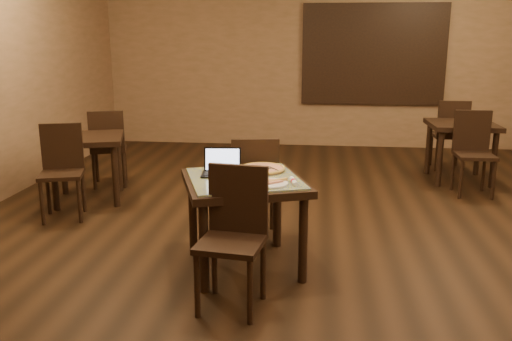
# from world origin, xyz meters

# --- Properties ---
(ground) EXTENTS (10.00, 10.00, 0.00)m
(ground) POSITION_xyz_m (0.00, 0.00, 0.00)
(ground) COLOR black
(ground) RESTS_ON ground
(wall_back) EXTENTS (8.00, 0.02, 3.00)m
(wall_back) POSITION_xyz_m (0.00, 5.00, 1.50)
(wall_back) COLOR #976D4D
(wall_back) RESTS_ON ground
(mural) EXTENTS (2.34, 0.05, 1.64)m
(mural) POSITION_xyz_m (0.50, 4.96, 1.55)
(mural) COLOR #22537F
(mural) RESTS_ON wall_back
(tiled_table) EXTENTS (1.17, 1.17, 0.76)m
(tiled_table) POSITION_xyz_m (-0.97, -0.17, 0.66)
(tiled_table) COLOR black
(tiled_table) RESTS_ON ground
(chair_main_near) EXTENTS (0.48, 0.48, 0.99)m
(chair_main_near) POSITION_xyz_m (-0.95, -0.78, 0.56)
(chair_main_near) COLOR black
(chair_main_near) RESTS_ON ground
(chair_main_far) EXTENTS (0.49, 0.49, 0.98)m
(chair_main_far) POSITION_xyz_m (-0.95, 0.45, 0.55)
(chair_main_far) COLOR black
(chair_main_far) RESTS_ON ground
(laptop) EXTENTS (0.32, 0.26, 0.21)m
(laptop) POSITION_xyz_m (-1.17, -0.07, 0.82)
(laptop) COLOR black
(laptop) RESTS_ON tiled_table
(plate) EXTENTS (0.28, 0.28, 0.02)m
(plate) POSITION_xyz_m (-0.75, -0.35, 0.77)
(plate) COLOR white
(plate) RESTS_ON tiled_table
(pizza_slice) EXTENTS (0.30, 0.30, 0.02)m
(pizza_slice) POSITION_xyz_m (-0.75, -0.35, 0.79)
(pizza_slice) COLOR beige
(pizza_slice) RESTS_ON plate
(pizza_pan) EXTENTS (0.35, 0.35, 0.01)m
(pizza_pan) POSITION_xyz_m (-0.85, 0.07, 0.77)
(pizza_pan) COLOR silver
(pizza_pan) RESTS_ON tiled_table
(pizza_whole) EXTENTS (0.38, 0.38, 0.03)m
(pizza_whole) POSITION_xyz_m (-0.85, 0.07, 0.78)
(pizza_whole) COLOR beige
(pizza_whole) RESTS_ON pizza_pan
(spatula) EXTENTS (0.23, 0.27, 0.01)m
(spatula) POSITION_xyz_m (-0.83, 0.05, 0.79)
(spatula) COLOR silver
(spatula) RESTS_ON pizza_whole
(napkin_roll) EXTENTS (0.08, 0.18, 0.04)m
(napkin_roll) POSITION_xyz_m (-0.57, -0.31, 0.78)
(napkin_roll) COLOR white
(napkin_roll) RESTS_ON tiled_table
(other_table_a) EXTENTS (0.84, 0.84, 0.77)m
(other_table_a) POSITION_xyz_m (1.46, 2.86, 0.64)
(other_table_a) COLOR black
(other_table_a) RESTS_ON ground
(other_table_a_chair_near) EXTENTS (0.44, 0.44, 0.99)m
(other_table_a_chair_near) POSITION_xyz_m (1.46, 2.28, 0.56)
(other_table_a_chair_near) COLOR black
(other_table_a_chair_near) RESTS_ON ground
(other_table_a_chair_far) EXTENTS (0.44, 0.44, 0.99)m
(other_table_a_chair_far) POSITION_xyz_m (1.47, 3.44, 0.56)
(other_table_a_chair_far) COLOR black
(other_table_a_chair_far) RESTS_ON ground
(other_table_b) EXTENTS (1.01, 1.01, 0.75)m
(other_table_b) POSITION_xyz_m (-3.00, 1.49, 0.63)
(other_table_b) COLOR black
(other_table_b) RESTS_ON ground
(other_table_b_chair_near) EXTENTS (0.53, 0.53, 0.97)m
(other_table_b_chair_near) POSITION_xyz_m (-3.03, 0.92, 0.55)
(other_table_b_chair_near) COLOR black
(other_table_b_chair_near) RESTS_ON ground
(other_table_b_chair_far) EXTENTS (0.53, 0.53, 0.97)m
(other_table_b_chair_far) POSITION_xyz_m (-2.97, 2.06, 0.55)
(other_table_b_chair_far) COLOR black
(other_table_b_chair_far) RESTS_ON ground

